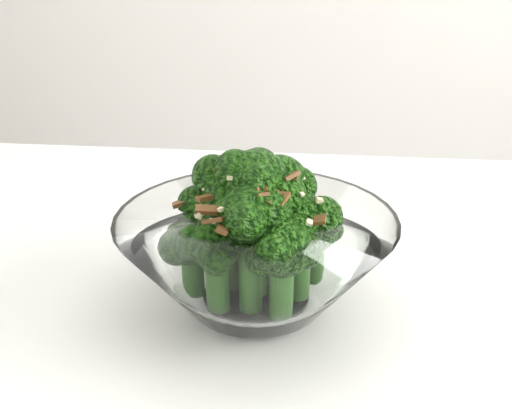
# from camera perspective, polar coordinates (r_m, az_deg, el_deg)

# --- Properties ---
(table) EXTENTS (1.24, 0.86, 0.75)m
(table) POSITION_cam_1_polar(r_m,az_deg,el_deg) (0.58, 4.56, -13.67)
(table) COLOR white
(table) RESTS_ON ground
(broccoli_dish) EXTENTS (0.24, 0.24, 0.15)m
(broccoli_dish) POSITION_cam_1_polar(r_m,az_deg,el_deg) (0.49, -0.03, -4.40)
(broccoli_dish) COLOR white
(broccoli_dish) RESTS_ON table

